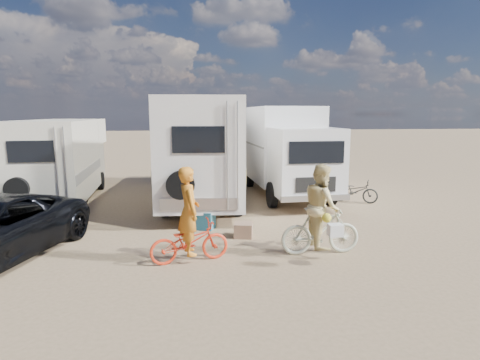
{
  "coord_description": "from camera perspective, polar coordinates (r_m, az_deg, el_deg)",
  "views": [
    {
      "loc": [
        -0.33,
        -7.44,
        3.08
      ],
      "look_at": [
        1.21,
        3.16,
        1.3
      ],
      "focal_mm": 29.75,
      "sensor_mm": 36.0,
      "label": 1
    }
  ],
  "objects": [
    {
      "name": "ground",
      "position": [
        8.06,
        -5.44,
        -13.07
      ],
      "size": [
        140.0,
        140.0,
        0.0
      ],
      "primitive_type": "plane",
      "color": "#917656",
      "rests_on": "ground"
    },
    {
      "name": "rv_main",
      "position": [
        14.31,
        -5.21,
        4.2
      ],
      "size": [
        3.14,
        8.13,
        3.57
      ],
      "primitive_type": null,
      "rotation": [
        0.0,
        0.0,
        -0.09
      ],
      "color": "white",
      "rests_on": "ground"
    },
    {
      "name": "rv_left",
      "position": [
        15.44,
        -24.11,
        2.51
      ],
      "size": [
        2.49,
        6.85,
        2.88
      ],
      "primitive_type": null,
      "rotation": [
        0.0,
        0.0,
        0.05
      ],
      "color": "white",
      "rests_on": "ground"
    },
    {
      "name": "box_truck",
      "position": [
        15.21,
        6.61,
        4.08
      ],
      "size": [
        2.43,
        6.6,
        3.35
      ],
      "primitive_type": null,
      "rotation": [
        0.0,
        0.0,
        0.02
      ],
      "color": "white",
      "rests_on": "ground"
    },
    {
      "name": "bike_man",
      "position": [
        8.49,
        -7.26,
        -8.77
      ],
      "size": [
        1.75,
        0.91,
        0.87
      ],
      "primitive_type": "imported",
      "rotation": [
        0.0,
        0.0,
        1.78
      ],
      "color": "red",
      "rests_on": "ground"
    },
    {
      "name": "bike_woman",
      "position": [
        9.02,
        11.47,
        -7.14
      ],
      "size": [
        1.78,
        0.51,
        1.07
      ],
      "primitive_type": "imported",
      "rotation": [
        0.0,
        0.0,
        1.56
      ],
      "color": "#B9BFA3",
      "rests_on": "ground"
    },
    {
      "name": "rider_man",
      "position": [
        8.35,
        -7.33,
        -5.59
      ],
      "size": [
        0.57,
        0.75,
        1.85
      ],
      "primitive_type": "imported",
      "rotation": [
        0.0,
        0.0,
        1.78
      ],
      "color": "#C7741E",
      "rests_on": "ground"
    },
    {
      "name": "rider_woman",
      "position": [
        8.92,
        11.55,
        -4.77
      ],
      "size": [
        0.7,
        0.9,
        1.84
      ],
      "primitive_type": "imported",
      "rotation": [
        0.0,
        0.0,
        1.56
      ],
      "color": "#DCC884",
      "rests_on": "ground"
    },
    {
      "name": "bike_parked",
      "position": [
        14.57,
        16.2,
        -1.52
      ],
      "size": [
        1.61,
        1.23,
        0.81
      ],
      "primitive_type": "imported",
      "rotation": [
        0.0,
        0.0,
        1.05
      ],
      "color": "black",
      "rests_on": "ground"
    },
    {
      "name": "cooler",
      "position": [
        10.9,
        -5.37,
        -5.7
      ],
      "size": [
        0.73,
        0.64,
        0.49
      ],
      "primitive_type": "cube",
      "rotation": [
        0.0,
        0.0,
        -0.39
      ],
      "color": "#276B85",
      "rests_on": "ground"
    },
    {
      "name": "crate",
      "position": [
        10.14,
        0.48,
        -7.18
      ],
      "size": [
        0.54,
        0.54,
        0.36
      ],
      "primitive_type": "cube",
      "rotation": [
        0.0,
        0.0,
        -0.23
      ],
      "color": "#8B6951",
      "rests_on": "ground"
    }
  ]
}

